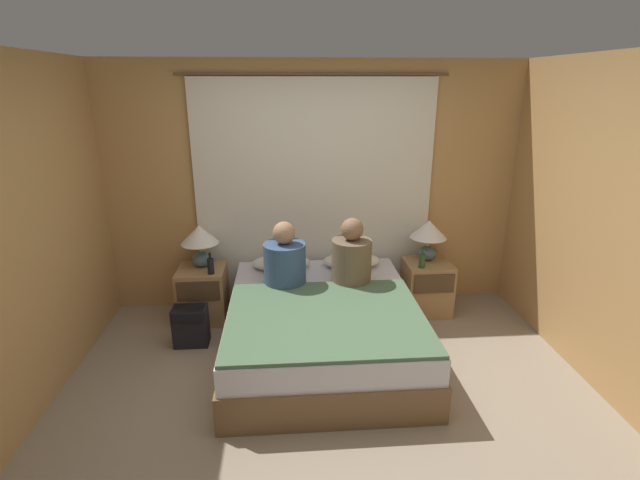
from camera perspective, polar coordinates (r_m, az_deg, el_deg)
The scene contains 17 objects.
ground_plane at distance 3.67m, azimuth 1.24°, elevation -19.55°, with size 16.00×16.00×0.00m, color gray.
wall_back at distance 4.77m, azimuth -0.73°, elevation 6.38°, with size 4.28×0.06×2.50m.
wall_right at distance 3.88m, azimuth 34.23°, elevation 0.10°, with size 0.06×3.64×2.50m.
curtain_panel at distance 4.73m, azimuth -0.68°, elevation 5.37°, with size 2.59×0.02×2.36m.
bed at distance 4.10m, azimuth 0.32°, elevation -10.76°, with size 1.61×1.96×0.51m.
nightstand_left at distance 4.81m, azimuth -14.20°, elevation -6.44°, with size 0.46×0.45×0.54m.
nightstand_right at distance 4.94m, azimuth 12.98°, elevation -5.62°, with size 0.46×0.45×0.54m.
lamp_left at distance 4.67m, azimuth -14.59°, elevation 0.16°, with size 0.37×0.37×0.42m.
lamp_right at distance 4.81m, azimuth 13.20°, elevation 0.82°, with size 0.37×0.37×0.42m.
pillow_left at distance 4.65m, azimuth -4.82°, elevation -2.78°, with size 0.58×0.35×0.12m.
pillow_right at distance 4.69m, azimuth 3.89°, elevation -2.54°, with size 0.58×0.35×0.12m.
blanket_on_bed at distance 3.70m, azimuth 0.72°, elevation -9.42°, with size 1.55×1.28×0.03m.
person_left_in_bed at distance 4.21m, azimuth -4.37°, elevation -2.51°, with size 0.38×0.38×0.60m.
person_right_in_bed at distance 4.25m, azimuth 3.90°, elevation -2.13°, with size 0.37×0.37×0.62m.
beer_bottle_on_left_stand at distance 4.53m, azimuth -13.31°, elevation -3.10°, with size 0.06×0.06×0.21m.
beer_bottle_on_right_stand at distance 4.67m, azimuth 12.44°, elevation -2.44°, with size 0.06×0.06×0.20m.
backpack_on_floor at distance 4.41m, azimuth -15.65°, elevation -9.88°, with size 0.31×0.21×0.37m.
Camera 1 is at (-0.29, -2.86, 2.28)m, focal length 26.00 mm.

